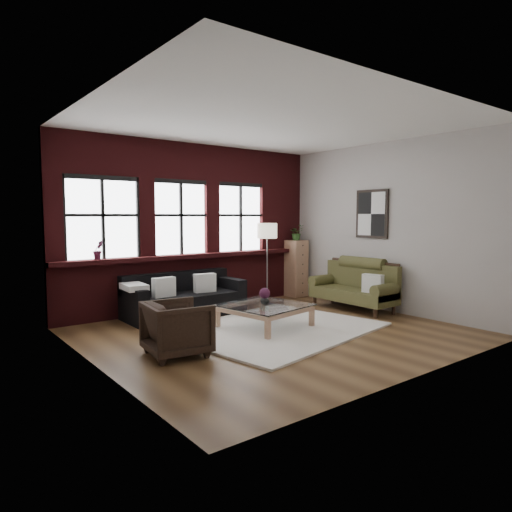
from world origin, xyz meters
TOP-DOWN VIEW (x-y plane):
  - floor at (0.00, 0.00)m, footprint 5.50×5.50m
  - ceiling at (0.00, 0.00)m, footprint 5.50×5.50m
  - wall_back at (0.00, 2.50)m, footprint 5.50×0.00m
  - wall_front at (0.00, -2.50)m, footprint 5.50×0.00m
  - wall_left at (-2.75, 0.00)m, footprint 0.00×5.00m
  - wall_right at (2.75, 0.00)m, footprint 0.00×5.00m
  - brick_backwall at (0.00, 2.44)m, footprint 5.50×0.12m
  - sill_ledge at (0.00, 2.35)m, footprint 5.50×0.30m
  - window_left at (-1.80, 2.45)m, footprint 1.38×0.10m
  - window_mid at (-0.30, 2.45)m, footprint 1.38×0.10m
  - window_right at (1.10, 2.45)m, footprint 1.38×0.10m
  - wall_poster at (2.72, 0.30)m, footprint 0.05×0.74m
  - shag_rug at (0.11, 0.10)m, footprint 3.51×2.97m
  - dark_sofa at (-0.53, 1.90)m, footprint 2.17×0.88m
  - pillow_a at (-0.99, 1.80)m, footprint 0.41×0.16m
  - pillow_b at (-0.16, 1.80)m, footprint 0.42×0.21m
  - vintage_settee at (2.30, 0.39)m, footprint 0.78×1.76m
  - pillow_settee at (2.22, -0.14)m, footprint 0.20×0.40m
  - armchair at (-1.76, -0.13)m, footprint 0.87×0.85m
  - coffee_table at (0.04, 0.29)m, footprint 1.38×1.38m
  - vase at (0.04, 0.29)m, footprint 0.17×0.17m
  - flowers at (0.04, 0.29)m, footprint 0.17×0.17m
  - drawer_chest at (2.47, 2.18)m, footprint 0.39×0.39m
  - potted_plant_top at (2.47, 2.18)m, footprint 0.32×0.28m
  - floor_lamp at (1.28, 1.76)m, footprint 0.40×0.40m
  - sill_plant at (-1.93, 2.32)m, footprint 0.20×0.17m

SIDE VIEW (x-z plane):
  - floor at x=0.00m, z-range 0.00..0.00m
  - shag_rug at x=0.11m, z-range 0.00..0.03m
  - coffee_table at x=0.04m, z-range -0.01..0.39m
  - armchair at x=-1.76m, z-range 0.00..0.71m
  - dark_sofa at x=-0.53m, z-range 0.00..0.78m
  - vase at x=0.04m, z-range 0.39..0.54m
  - vintage_settee at x=2.30m, z-range 0.00..0.94m
  - flowers at x=0.04m, z-range 0.49..0.66m
  - pillow_settee at x=2.22m, z-range 0.41..0.75m
  - pillow_a at x=-0.99m, z-range 0.41..0.75m
  - pillow_b at x=-0.16m, z-range 0.41..0.75m
  - drawer_chest at x=2.47m, z-range 0.00..1.27m
  - floor_lamp at x=1.28m, z-range 0.00..1.82m
  - sill_ledge at x=0.00m, z-range 1.00..1.08m
  - sill_plant at x=-1.93m, z-range 1.08..1.40m
  - potted_plant_top at x=2.47m, z-range 1.27..1.62m
  - wall_back at x=0.00m, z-range -1.15..4.35m
  - wall_front at x=0.00m, z-range -1.15..4.35m
  - wall_left at x=-2.75m, z-range -0.90..4.10m
  - wall_right at x=2.75m, z-range -0.90..4.10m
  - brick_backwall at x=0.00m, z-range 0.00..3.20m
  - window_left at x=-1.80m, z-range 1.00..2.50m
  - window_mid at x=-0.30m, z-range 1.00..2.50m
  - window_right at x=1.10m, z-range 1.00..2.50m
  - wall_poster at x=2.72m, z-range 1.38..2.32m
  - ceiling at x=0.00m, z-range 3.20..3.20m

